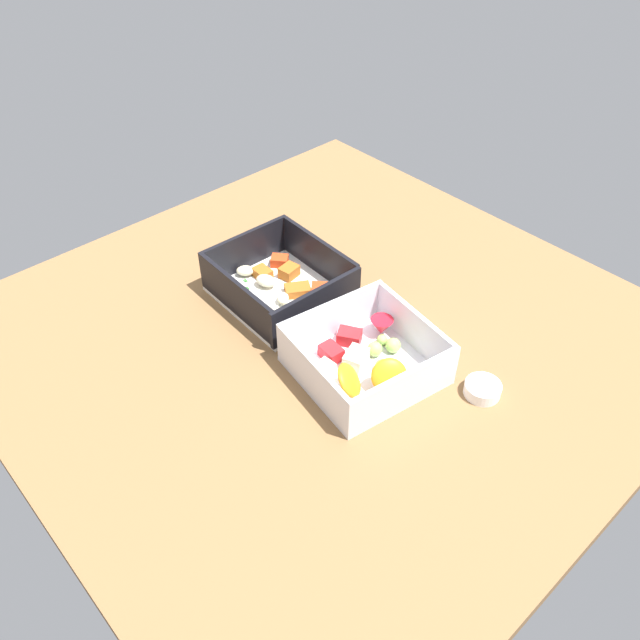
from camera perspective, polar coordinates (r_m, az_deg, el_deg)
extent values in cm
cube|color=brown|center=(86.92, 0.33, -1.53)|extent=(80.00, 80.00, 2.00)
cube|color=white|center=(91.85, -3.44, 2.23)|extent=(17.50, 15.60, 0.60)
cube|color=black|center=(95.34, -6.56, 6.08)|extent=(1.11, 15.05, 5.79)
cube|color=black|center=(84.84, -0.13, 1.25)|extent=(1.11, 15.05, 5.79)
cube|color=black|center=(93.45, -0.01, 5.57)|extent=(15.81, 1.13, 5.79)
cube|color=black|center=(86.74, -7.29, 1.90)|extent=(15.81, 1.13, 5.79)
ellipsoid|color=beige|center=(86.89, -2.61, 0.74)|extent=(3.58, 3.60, 1.49)
ellipsoid|color=beige|center=(89.48, -3.26, 1.92)|extent=(2.78, 2.74, 1.15)
ellipsoid|color=beige|center=(92.13, -4.94, 3.35)|extent=(3.55, 3.03, 1.50)
ellipsoid|color=beige|center=(88.16, -0.97, 1.31)|extent=(2.89, 2.90, 1.20)
ellipsoid|color=beige|center=(94.72, -6.56, 4.33)|extent=(3.06, 3.17, 1.30)
ellipsoid|color=beige|center=(87.70, -4.26, 0.94)|extent=(2.94, 2.88, 1.21)
ellipsoid|color=beige|center=(90.22, -6.93, 1.98)|extent=(2.47, 2.04, 1.07)
cube|color=red|center=(90.33, -0.07, 2.39)|extent=(4.01, 4.01, 1.50)
cube|color=#AD5B1E|center=(94.15, -2.73, 4.26)|extent=(2.56, 2.98, 1.65)
cube|color=#AD5B1E|center=(94.39, -5.07, 4.12)|extent=(2.73, 2.16, 1.34)
cube|color=#AD5B1E|center=(91.07, -1.97, 2.64)|extent=(3.84, 4.25, 1.23)
cube|color=red|center=(96.53, -3.56, 5.20)|extent=(3.17, 3.12, 1.40)
cube|color=#387A33|center=(94.15, -6.55, 3.45)|extent=(0.60, 0.40, 0.20)
cube|color=#387A33|center=(85.63, -3.78, -0.89)|extent=(0.60, 0.40, 0.20)
cube|color=#387A33|center=(88.30, -1.42, 0.76)|extent=(0.60, 0.40, 0.20)
cube|color=#387A33|center=(92.72, -6.39, 2.77)|extent=(0.60, 0.40, 0.20)
cube|color=#387A33|center=(89.87, -4.98, 1.43)|extent=(0.60, 0.40, 0.20)
cube|color=#387A33|center=(87.52, -3.73, 0.22)|extent=(0.60, 0.40, 0.20)
cube|color=white|center=(81.02, 3.91, -4.34)|extent=(17.61, 18.03, 0.60)
cube|color=white|center=(83.24, 0.99, 0.13)|extent=(3.03, 15.77, 5.40)
cube|color=white|center=(75.05, 7.38, -6.08)|extent=(3.03, 15.77, 5.40)
cube|color=white|center=(82.65, 8.26, -0.76)|extent=(14.08, 2.77, 5.40)
cube|color=white|center=(75.76, -0.65, -5.05)|extent=(14.08, 2.77, 5.40)
ellipsoid|color=orange|center=(76.09, 2.58, -5.30)|extent=(5.64, 5.72, 4.36)
ellipsoid|color=orange|center=(76.93, 6.09, -4.91)|extent=(5.57, 5.70, 4.32)
cube|color=#F4EACC|center=(80.53, 3.17, -3.38)|extent=(3.40, 3.86, 1.92)
cube|color=#F4EACC|center=(79.13, 0.26, -4.45)|extent=(2.24, 2.88, 1.64)
cube|color=red|center=(83.40, 2.60, -1.49)|extent=(3.71, 3.48, 1.79)
cube|color=red|center=(81.31, 0.98, -2.87)|extent=(2.98, 2.32, 1.71)
sphere|color=#9ECC60|center=(79.96, 5.40, -4.04)|extent=(1.72, 1.72, 1.72)
sphere|color=#9ECC60|center=(81.87, 4.83, -2.56)|extent=(1.94, 1.94, 1.94)
sphere|color=#9ECC60|center=(83.54, 5.47, -1.74)|extent=(1.45, 1.45, 1.45)
sphere|color=#9ECC60|center=(82.56, 6.42, -2.23)|extent=(1.97, 1.97, 1.97)
cone|color=red|center=(84.69, 5.41, -0.58)|extent=(2.99, 2.99, 2.39)
sphere|color=navy|center=(80.73, 6.75, -3.95)|extent=(1.09, 1.09, 1.09)
sphere|color=navy|center=(79.54, 9.12, -5.18)|extent=(1.00, 1.00, 1.00)
sphere|color=navy|center=(79.61, 7.79, -4.85)|extent=(1.15, 1.15, 1.15)
sphere|color=navy|center=(80.44, 8.81, -4.37)|extent=(1.18, 1.18, 1.18)
cylinder|color=white|center=(80.28, 14.05, -5.90)|extent=(4.38, 4.38, 1.56)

